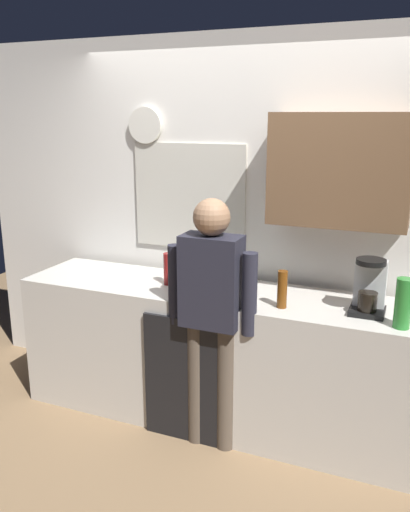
{
  "coord_description": "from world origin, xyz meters",
  "views": [
    {
      "loc": [
        1.13,
        -2.8,
        2.07
      ],
      "look_at": [
        -0.15,
        0.25,
        1.18
      ],
      "focal_mm": 37.29,
      "sensor_mm": 36.0,
      "label": 1
    }
  ],
  "objects_px": {
    "bottle_dark_sauce": "(206,278)",
    "bottle_amber_beer": "(282,289)",
    "cup_blue_mug": "(230,291)",
    "potted_plant": "(187,279)",
    "bottle_red_vinegar": "(168,269)",
    "bottle_clear_soda": "(403,303)",
    "coffee_maker": "(369,288)",
    "bottle_green_wine": "(221,271)",
    "person_at_sink": "(211,305)"
  },
  "relations": [
    {
      "from": "bottle_green_wine",
      "to": "bottle_dark_sauce",
      "type": "xyz_separation_m",
      "value": [
        -0.11,
        0.02,
        -0.06
      ]
    },
    {
      "from": "cup_blue_mug",
      "to": "bottle_red_vinegar",
      "type": "bearing_deg",
      "value": 168.19
    },
    {
      "from": "bottle_green_wine",
      "to": "person_at_sink",
      "type": "xyz_separation_m",
      "value": [
        0.04,
        -0.25,
        -0.14
      ]
    },
    {
      "from": "bottle_amber_beer",
      "to": "cup_blue_mug",
      "type": "bearing_deg",
      "value": 173.98
    },
    {
      "from": "bottle_amber_beer",
      "to": "bottle_dark_sauce",
      "type": "height_order",
      "value": "bottle_amber_beer"
    },
    {
      "from": "potted_plant",
      "to": "cup_blue_mug",
      "type": "bearing_deg",
      "value": 25.82
    },
    {
      "from": "coffee_maker",
      "to": "cup_blue_mug",
      "type": "relative_size",
      "value": 3.3
    },
    {
      "from": "bottle_clear_soda",
      "to": "cup_blue_mug",
      "type": "xyz_separation_m",
      "value": [
        -1.03,
        0.09,
        -0.09
      ]
    },
    {
      "from": "bottle_dark_sauce",
      "to": "person_at_sink",
      "type": "bearing_deg",
      "value": -61.29
    },
    {
      "from": "bottle_clear_soda",
      "to": "cup_blue_mug",
      "type": "bearing_deg",
      "value": 175.03
    },
    {
      "from": "bottle_green_wine",
      "to": "bottle_amber_beer",
      "type": "xyz_separation_m",
      "value": [
        0.43,
        -0.1,
        -0.03
      ]
    },
    {
      "from": "bottle_clear_soda",
      "to": "bottle_green_wine",
      "type": "relative_size",
      "value": 0.93
    },
    {
      "from": "bottle_clear_soda",
      "to": "cup_blue_mug",
      "type": "height_order",
      "value": "bottle_clear_soda"
    },
    {
      "from": "cup_blue_mug",
      "to": "bottle_green_wine",
      "type": "bearing_deg",
      "value": 143.63
    },
    {
      "from": "bottle_clear_soda",
      "to": "bottle_dark_sauce",
      "type": "distance_m",
      "value": 1.24
    },
    {
      "from": "bottle_green_wine",
      "to": "bottle_amber_beer",
      "type": "relative_size",
      "value": 1.3
    },
    {
      "from": "bottle_red_vinegar",
      "to": "bottle_amber_beer",
      "type": "height_order",
      "value": "bottle_amber_beer"
    },
    {
      "from": "bottle_green_wine",
      "to": "person_at_sink",
      "type": "distance_m",
      "value": 0.29
    },
    {
      "from": "bottle_clear_soda",
      "to": "person_at_sink",
      "type": "relative_size",
      "value": 0.17
    },
    {
      "from": "bottle_clear_soda",
      "to": "potted_plant",
      "type": "xyz_separation_m",
      "value": [
        -1.27,
        -0.03,
        -0.01
      ]
    },
    {
      "from": "bottle_dark_sauce",
      "to": "coffee_maker",
      "type": "bearing_deg",
      "value": 0.31
    },
    {
      "from": "cup_blue_mug",
      "to": "potted_plant",
      "type": "distance_m",
      "value": 0.28
    },
    {
      "from": "bottle_clear_soda",
      "to": "bottle_green_wine",
      "type": "height_order",
      "value": "bottle_green_wine"
    },
    {
      "from": "coffee_maker",
      "to": "potted_plant",
      "type": "height_order",
      "value": "coffee_maker"
    },
    {
      "from": "coffee_maker",
      "to": "bottle_green_wine",
      "type": "distance_m",
      "value": 0.92
    },
    {
      "from": "bottle_red_vinegar",
      "to": "bottle_amber_beer",
      "type": "bearing_deg",
      "value": -9.43
    },
    {
      "from": "bottle_green_wine",
      "to": "bottle_amber_beer",
      "type": "distance_m",
      "value": 0.44
    },
    {
      "from": "bottle_dark_sauce",
      "to": "bottle_amber_beer",
      "type": "bearing_deg",
      "value": -12.06
    },
    {
      "from": "bottle_green_wine",
      "to": "bottle_clear_soda",
      "type": "bearing_deg",
      "value": -7.78
    },
    {
      "from": "bottle_amber_beer",
      "to": "potted_plant",
      "type": "bearing_deg",
      "value": -172.22
    },
    {
      "from": "bottle_red_vinegar",
      "to": "bottle_dark_sauce",
      "type": "xyz_separation_m",
      "value": [
        0.29,
        -0.02,
        -0.02
      ]
    },
    {
      "from": "bottle_clear_soda",
      "to": "potted_plant",
      "type": "distance_m",
      "value": 1.27
    },
    {
      "from": "bottle_amber_beer",
      "to": "bottle_dark_sauce",
      "type": "bearing_deg",
      "value": 167.94
    },
    {
      "from": "bottle_green_wine",
      "to": "person_at_sink",
      "type": "bearing_deg",
      "value": -81.98
    },
    {
      "from": "coffee_maker",
      "to": "bottle_red_vinegar",
      "type": "relative_size",
      "value": 1.5
    },
    {
      "from": "bottle_green_wine",
      "to": "bottle_dark_sauce",
      "type": "distance_m",
      "value": 0.13
    },
    {
      "from": "bottle_dark_sauce",
      "to": "potted_plant",
      "type": "distance_m",
      "value": 0.21
    },
    {
      "from": "person_at_sink",
      "to": "coffee_maker",
      "type": "bearing_deg",
      "value": 29.1
    },
    {
      "from": "bottle_red_vinegar",
      "to": "cup_blue_mug",
      "type": "xyz_separation_m",
      "value": [
        0.48,
        -0.1,
        -0.06
      ]
    },
    {
      "from": "bottle_clear_soda",
      "to": "bottle_red_vinegar",
      "type": "height_order",
      "value": "bottle_clear_soda"
    },
    {
      "from": "potted_plant",
      "to": "coffee_maker",
      "type": "bearing_deg",
      "value": 10.63
    },
    {
      "from": "bottle_dark_sauce",
      "to": "cup_blue_mug",
      "type": "xyz_separation_m",
      "value": [
        0.2,
        -0.08,
        -0.04
      ]
    },
    {
      "from": "bottle_green_wine",
      "to": "bottle_red_vinegar",
      "type": "bearing_deg",
      "value": 174.48
    },
    {
      "from": "bottle_dark_sauce",
      "to": "potted_plant",
      "type": "height_order",
      "value": "potted_plant"
    },
    {
      "from": "bottle_red_vinegar",
      "to": "person_at_sink",
      "type": "bearing_deg",
      "value": -33.91
    },
    {
      "from": "person_at_sink",
      "to": "bottle_dark_sauce",
      "type": "bearing_deg",
      "value": 130.42
    },
    {
      "from": "bottle_green_wine",
      "to": "cup_blue_mug",
      "type": "height_order",
      "value": "bottle_green_wine"
    },
    {
      "from": "bottle_clear_soda",
      "to": "bottle_amber_beer",
      "type": "relative_size",
      "value": 1.22
    },
    {
      "from": "bottle_red_vinegar",
      "to": "bottle_clear_soda",
      "type": "bearing_deg",
      "value": -7.18
    },
    {
      "from": "coffee_maker",
      "to": "bottle_red_vinegar",
      "type": "xyz_separation_m",
      "value": [
        -1.32,
        0.02,
        -0.04
      ]
    }
  ]
}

